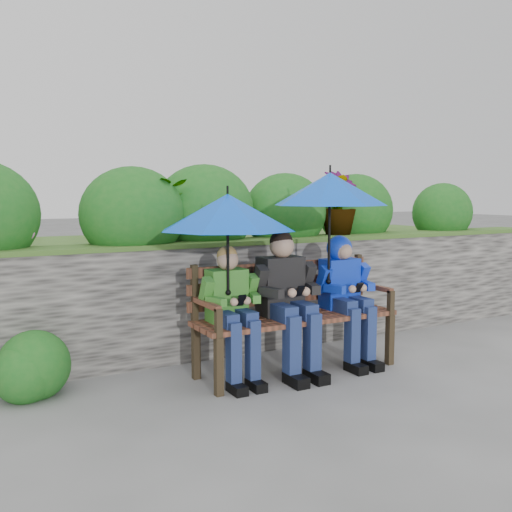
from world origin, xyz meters
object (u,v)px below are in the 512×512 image
boy_left (232,306)px  umbrella_right (330,189)px  park_bench (292,308)px  boy_middle (287,295)px  umbrella_left (228,212)px  boy_right (345,287)px

boy_left → umbrella_right: 1.25m
umbrella_right → park_bench: bearing=162.6°
boy_middle → umbrella_left: (-0.52, 0.01, 0.67)m
park_bench → boy_middle: boy_middle is taller
park_bench → umbrella_left: (-0.62, -0.07, 0.80)m
park_bench → boy_right: (0.49, -0.06, 0.14)m
boy_middle → umbrella_left: 0.85m
umbrella_left → umbrella_right: (0.91, -0.02, 0.17)m
park_bench → umbrella_left: size_ratio=1.65×
boy_middle → umbrella_right: 0.93m
umbrella_right → umbrella_left: bearing=178.8°
umbrella_left → boy_middle: bearing=-1.0°
boy_left → boy_right: 1.08m
boy_right → umbrella_left: 1.29m
umbrella_left → umbrella_right: size_ratio=1.06×
park_bench → umbrella_left: 1.01m
boy_middle → park_bench: bearing=39.9°
boy_left → boy_right: bearing=0.5°
boy_middle → umbrella_right: (0.40, -0.01, 0.84)m
boy_right → umbrella_right: bearing=-171.6°
boy_middle → boy_right: bearing=1.8°
boy_right → umbrella_right: 0.86m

